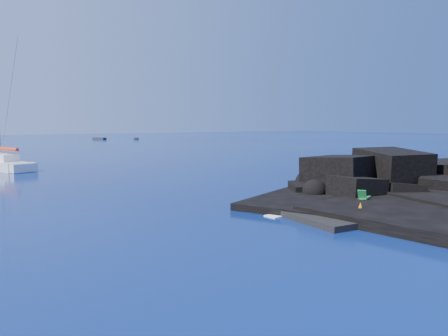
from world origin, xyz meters
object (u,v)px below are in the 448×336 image
object	(u,v)px
sailboat	(3,169)
distant_boat_b	(136,139)
deck_chair	(365,195)
marker_cone	(360,207)
sunbather	(361,212)
distant_boat_a	(99,139)

from	to	relation	value
sailboat	distant_boat_b	world-z (taller)	sailboat
deck_chair	marker_cone	distance (m)	3.42
sailboat	deck_chair	size ratio (longest dim) A/B	10.08
sunbather	distant_boat_a	distance (m)	129.01
sunbather	marker_cone	xyz separation A→B (m)	(0.51, 0.45, 0.14)
sailboat	distant_boat_a	size ratio (longest dim) A/B	3.02
sailboat	marker_cone	size ratio (longest dim) A/B	24.58
sunbather	distant_boat_a	world-z (taller)	sunbather
sailboat	distant_boat_a	bearing A→B (deg)	48.72
deck_chair	distant_boat_b	xyz separation A→B (m)	(35.39, 117.79, -0.86)
sailboat	sunbather	xyz separation A→B (m)	(12.20, -41.92, 0.51)
sunbather	distant_boat_a	size ratio (longest dim) A/B	0.33
distant_boat_a	distant_boat_b	size ratio (longest dim) A/B	1.14
sunbather	distant_boat_b	distance (m)	126.22
sailboat	sunbather	world-z (taller)	sailboat
deck_chair	distant_boat_b	size ratio (longest dim) A/B	0.34
deck_chair	marker_cone	xyz separation A→B (m)	(-2.85, -1.88, -0.21)
deck_chair	sunbather	xyz separation A→B (m)	(-3.35, -2.34, -0.35)
sailboat	sunbather	distance (m)	43.66
sunbather	marker_cone	bearing A→B (deg)	47.67
marker_cone	deck_chair	bearing A→B (deg)	33.49
sailboat	deck_chair	bearing A→B (deg)	-84.04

